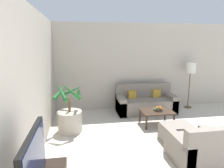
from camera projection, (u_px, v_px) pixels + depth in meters
The scene contains 13 objects.
wall_back at pixel (162, 66), 6.54m from camera, with size 8.47×0.06×2.70m.
wall_left at pixel (28, 91), 3.07m from camera, with size 0.06×7.56×2.70m.
television at pixel (34, 163), 1.94m from camera, with size 0.18×0.90×0.62m.
potted_palm at pixel (70, 117), 4.75m from camera, with size 0.73×0.72×1.24m.
sofa_loveseat at pixel (145, 103), 6.12m from camera, with size 1.76×0.77×0.84m.
floor_lamp at pixel (191, 70), 6.34m from camera, with size 0.32×0.32×1.49m.
coffee_table at pixel (157, 112), 5.15m from camera, with size 0.81×0.62×0.37m.
fruit_bowl at pixel (158, 110), 5.15m from camera, with size 0.23×0.23×0.05m.
apple_red at pixel (158, 107), 5.15m from camera, with size 0.08×0.08×0.08m.
apple_green at pixel (157, 108), 5.08m from camera, with size 0.08×0.08×0.08m.
orange_fruit at pixel (160, 108), 5.08m from camera, with size 0.08×0.08×0.08m.
armchair at pixel (198, 149), 3.48m from camera, with size 0.85×0.85×0.77m.
ottoman at pixel (176, 132), 4.30m from camera, with size 0.65×0.48×0.37m.
Camera 1 is at (-2.67, -0.18, 2.06)m, focal length 32.00 mm.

